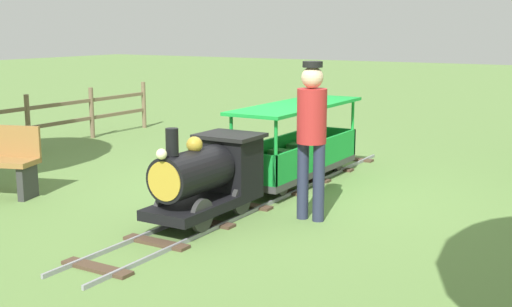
{
  "coord_description": "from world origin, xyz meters",
  "views": [
    {
      "loc": [
        -3.74,
        6.53,
        1.95
      ],
      "look_at": [
        0.0,
        0.28,
        0.55
      ],
      "focal_mm": 46.23,
      "sensor_mm": 36.0,
      "label": 1
    }
  ],
  "objects": [
    {
      "name": "conductor_person",
      "position": [
        -0.86,
        0.63,
        0.96
      ],
      "size": [
        0.3,
        0.3,
        1.62
      ],
      "color": "#282D47",
      "rests_on": "ground_plane"
    },
    {
      "name": "ground_plane",
      "position": [
        0.0,
        0.0,
        0.0
      ],
      "size": [
        60.0,
        60.0,
        0.0
      ],
      "primitive_type": "plane",
      "color": "#608442"
    },
    {
      "name": "passenger_car",
      "position": [
        0.0,
        -0.73,
        0.42
      ],
      "size": [
        0.74,
        2.35,
        0.97
      ],
      "color": "#3F3F3F",
      "rests_on": "ground_plane"
    },
    {
      "name": "track",
      "position": [
        0.0,
        0.17,
        0.02
      ],
      "size": [
        0.68,
        6.05,
        0.04
      ],
      "color": "gray",
      "rests_on": "ground_plane"
    },
    {
      "name": "locomotive",
      "position": [
        0.0,
        1.21,
        0.49
      ],
      "size": [
        0.64,
        1.45,
        1.0
      ],
      "color": "black",
      "rests_on": "ground_plane"
    }
  ]
}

